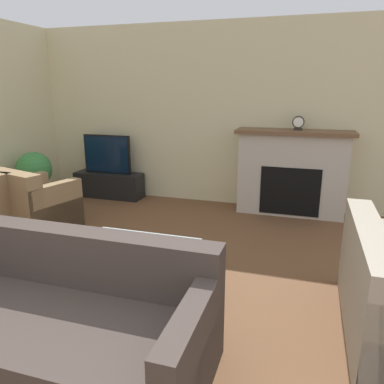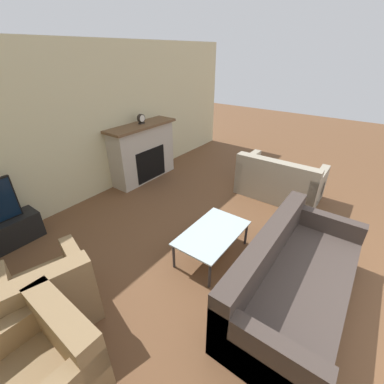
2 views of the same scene
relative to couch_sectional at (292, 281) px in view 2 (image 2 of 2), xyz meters
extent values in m
cube|color=beige|center=(0.14, 3.89, 1.06)|extent=(8.75, 0.06, 2.70)
cube|color=#BCB2A3|center=(1.33, 3.64, 0.32)|extent=(1.47, 0.44, 1.20)
cube|color=black|center=(1.33, 3.42, 0.09)|extent=(0.81, 0.01, 0.67)
cube|color=brown|center=(1.33, 3.61, 0.89)|extent=(1.59, 0.50, 0.05)
cube|color=#3D332D|center=(0.00, -0.05, -0.08)|extent=(2.13, 0.96, 0.42)
cube|color=#3D332D|center=(0.00, 0.33, 0.33)|extent=(2.13, 0.20, 0.40)
cube|color=#3D332D|center=(-1.00, -0.05, 0.04)|extent=(0.14, 0.96, 0.66)
cube|color=#3D332D|center=(1.00, -0.05, 0.04)|extent=(0.14, 0.96, 0.66)
cube|color=#9E937F|center=(2.32, 0.97, -0.08)|extent=(0.88, 1.49, 0.42)
cube|color=#9E937F|center=(1.98, 0.97, 0.33)|extent=(0.20, 1.49, 0.40)
cube|color=#9E937F|center=(2.32, 0.29, 0.04)|extent=(0.88, 0.14, 0.66)
cube|color=#9E937F|center=(2.32, 1.64, 0.04)|extent=(0.88, 0.14, 0.66)
cube|color=#8C704C|center=(-1.85, 1.26, 0.33)|extent=(0.23, 0.85, 0.40)
cube|color=#8C704C|center=(-2.14, 1.62, 0.04)|extent=(0.80, 0.16, 0.66)
cube|color=#8C704C|center=(-1.67, 1.97, -0.08)|extent=(0.97, 0.95, 0.42)
cube|color=#8C704C|center=(-1.75, 1.70, 0.33)|extent=(0.82, 0.41, 0.40)
cube|color=#8C704C|center=(-1.36, 1.88, 0.04)|extent=(0.34, 0.77, 0.66)
cube|color=#8C704C|center=(-1.99, 2.06, 0.04)|extent=(0.34, 0.77, 0.66)
cylinder|color=#333338|center=(-0.38, 0.83, -0.10)|extent=(0.04, 0.04, 0.37)
cylinder|color=#333338|center=(0.59, 0.83, -0.10)|extent=(0.04, 0.04, 0.37)
cylinder|color=#333338|center=(-0.38, 1.38, -0.10)|extent=(0.04, 0.04, 0.37)
cylinder|color=#333338|center=(0.59, 1.38, -0.10)|extent=(0.04, 0.04, 0.37)
cube|color=silver|center=(0.10, 1.10, 0.10)|extent=(1.06, 0.63, 0.02)
cube|color=#28231E|center=(1.37, 3.64, 0.93)|extent=(0.11, 0.07, 0.03)
cylinder|color=#28231E|center=(1.37, 3.64, 1.03)|extent=(0.16, 0.07, 0.16)
cylinder|color=white|center=(1.37, 3.60, 1.03)|extent=(0.13, 0.00, 0.13)
camera|label=1|loc=(1.51, -1.74, 1.49)|focal=35.00mm
camera|label=2|loc=(-2.26, -0.29, 2.24)|focal=24.00mm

